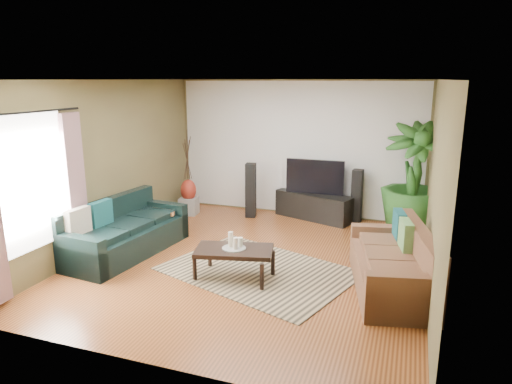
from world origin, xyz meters
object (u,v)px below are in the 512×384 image
at_px(coffee_table, 234,263).
at_px(speaker_right, 357,196).
at_px(sofa_right, 391,259).
at_px(vase, 188,190).
at_px(side_table, 163,223).
at_px(sofa_left, 126,228).
at_px(tv_stand, 314,206).
at_px(television, 315,177).
at_px(potted_plant, 414,179).
at_px(speaker_left, 251,190).
at_px(pedestal, 189,206).

relative_size(coffee_table, speaker_right, 1.01).
xyz_separation_m(sofa_right, vase, (-4.11, 2.25, 0.08)).
distance_m(sofa_right, coffee_table, 2.11).
xyz_separation_m(coffee_table, speaker_right, (1.28, 3.12, 0.31)).
bearing_deg(side_table, speaker_right, 32.37).
bearing_deg(sofa_left, speaker_right, -42.98).
xyz_separation_m(coffee_table, tv_stand, (0.46, 3.12, 0.04)).
bearing_deg(sofa_right, television, -162.51).
bearing_deg(television, potted_plant, -9.23).
relative_size(speaker_right, side_table, 2.03).
bearing_deg(vase, speaker_left, 11.38).
bearing_deg(side_table, speaker_left, 58.40).
height_order(sofa_right, speaker_left, speaker_left).
xyz_separation_m(sofa_left, television, (2.43, 2.81, 0.43)).
relative_size(potted_plant, vase, 4.50).
xyz_separation_m(speaker_right, side_table, (-3.09, -1.96, -0.27)).
bearing_deg(coffee_table, pedestal, 115.13).
bearing_deg(tv_stand, coffee_table, -79.10).
relative_size(coffee_table, potted_plant, 0.53).
distance_m(coffee_table, speaker_left, 2.96).
height_order(potted_plant, pedestal, potted_plant).
distance_m(sofa_right, speaker_left, 3.79).
xyz_separation_m(sofa_right, speaker_right, (-0.79, 2.78, 0.10)).
bearing_deg(vase, coffee_table, -51.77).
relative_size(sofa_right, coffee_table, 1.83).
distance_m(tv_stand, potted_plant, 1.99).
bearing_deg(side_table, tv_stand, 40.85).
distance_m(television, side_table, 3.05).
xyz_separation_m(speaker_right, potted_plant, (1.01, -0.30, 0.47)).
height_order(sofa_right, speaker_right, speaker_right).
xyz_separation_m(sofa_left, sofa_right, (4.04, 0.03, 0.00)).
bearing_deg(sofa_right, speaker_right, -176.76).
xyz_separation_m(tv_stand, speaker_right, (0.82, 0.00, 0.26)).
height_order(sofa_right, vase, sofa_right).
height_order(sofa_right, television, television).
bearing_deg(side_table, sofa_left, -101.21).
bearing_deg(vase, side_table, -80.73).
height_order(speaker_left, potted_plant, potted_plant).
bearing_deg(coffee_table, tv_stand, 68.52).
xyz_separation_m(speaker_left, pedestal, (-1.26, -0.25, -0.37)).
bearing_deg(coffee_table, sofa_right, -3.92).
relative_size(speaker_right, pedestal, 3.02).
relative_size(sofa_right, television, 1.70).
bearing_deg(coffee_table, speaker_right, 54.54).
bearing_deg(vase, tv_stand, 12.14).
bearing_deg(pedestal, tv_stand, 12.14).
distance_m(sofa_right, tv_stand, 3.22).
bearing_deg(pedestal, coffee_table, -51.77).
bearing_deg(pedestal, side_table, -80.73).
bearing_deg(sofa_right, vase, -131.28).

